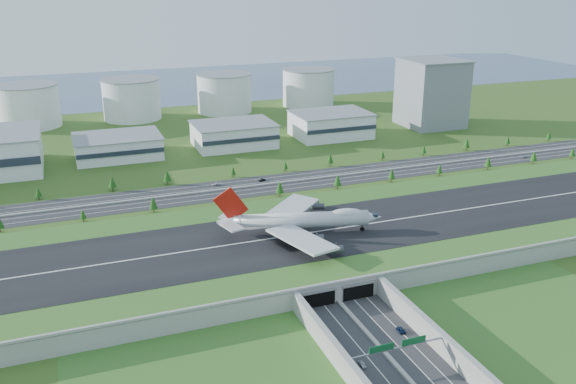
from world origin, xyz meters
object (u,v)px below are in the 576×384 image
object	(u,v)px
boeing_747	(300,220)
car_7	(216,184)
fuel_tank_a	(29,106)
car_6	(524,157)
car_0	(362,364)
car_2	(401,330)
office_tower	(431,93)
car_5	(262,180)

from	to	relation	value
boeing_747	car_7	size ratio (longest dim) A/B	14.82
fuel_tank_a	car_6	bearing A→B (deg)	-34.20
car_0	car_2	bearing A→B (deg)	31.82
boeing_747	car_7	xyz separation A→B (m)	(-14.52, 103.39, -13.97)
car_6	car_2	bearing A→B (deg)	112.69
office_tower	fuel_tank_a	world-z (taller)	office_tower
fuel_tank_a	boeing_747	size ratio (longest dim) A/B	0.65
car_7	car_5	bearing A→B (deg)	92.82
car_5	car_6	world-z (taller)	same
boeing_747	car_7	bearing A→B (deg)	112.60
office_tower	fuel_tank_a	size ratio (longest dim) A/B	1.10
car_7	car_6	bearing A→B (deg)	92.25
fuel_tank_a	car_7	size ratio (longest dim) A/B	9.62
car_2	car_5	distance (m)	180.01
car_2	car_5	world-z (taller)	car_5
car_2	car_5	bearing A→B (deg)	-87.94
car_0	fuel_tank_a	bearing A→B (deg)	106.18
car_5	car_7	size ratio (longest dim) A/B	0.85
car_0	car_2	xyz separation A→B (m)	(22.61, 13.55, -0.02)
office_tower	car_2	xyz separation A→B (m)	(-187.84, -272.29, -26.71)
office_tower	car_6	size ratio (longest dim) A/B	10.46
boeing_747	car_0	distance (m)	94.30
car_5	fuel_tank_a	bearing A→B (deg)	-158.86
office_tower	boeing_747	bearing A→B (deg)	-135.36
office_tower	boeing_747	world-z (taller)	office_tower
boeing_747	car_6	bearing A→B (deg)	37.30
boeing_747	car_2	bearing A→B (deg)	-69.38
car_2	car_6	bearing A→B (deg)	-136.03
car_0	car_5	size ratio (longest dim) A/B	0.91
fuel_tank_a	car_7	distance (m)	233.21
fuel_tank_a	car_5	bearing A→B (deg)	-56.28
office_tower	fuel_tank_a	xyz separation A→B (m)	(-320.00, 115.00, -10.00)
office_tower	car_0	distance (m)	355.96
fuel_tank_a	car_7	xyz separation A→B (m)	(109.36, -205.31, -16.63)
car_0	car_2	world-z (taller)	car_0
office_tower	car_6	xyz separation A→B (m)	(8.39, -108.18, -26.65)
car_2	office_tower	bearing A→B (deg)	-120.54
office_tower	car_6	distance (m)	111.73
fuel_tank_a	boeing_747	xyz separation A→B (m)	(123.88, -308.70, -2.65)
office_tower	car_7	size ratio (longest dim) A/B	10.59
car_7	car_2	bearing A→B (deg)	14.06
boeing_747	car_0	bearing A→B (deg)	-84.23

